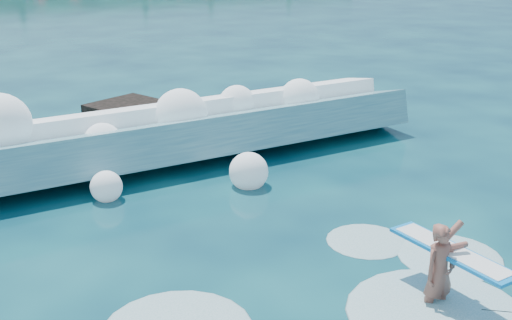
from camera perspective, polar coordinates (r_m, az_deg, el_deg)
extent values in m
plane|color=#07253A|center=(11.72, -1.51, -9.61)|extent=(200.00, 200.00, 0.00)
cube|color=teal|center=(16.43, -17.29, 0.12)|extent=(20.06, 3.05, 1.67)
cube|color=white|center=(17.04, -18.08, 2.48)|extent=(20.06, 1.41, 0.78)
cube|color=black|center=(17.28, -18.61, 0.32)|extent=(2.17, 2.07, 0.95)
cube|color=black|center=(18.99, -11.47, 3.07)|extent=(2.32, 2.10, 1.34)
imported|color=#985547|center=(10.84, 16.00, -9.66)|extent=(0.62, 0.42, 1.68)
cube|color=#0D86E1|center=(10.93, 17.00, -7.81)|extent=(0.64, 2.32, 0.06)
cube|color=white|center=(10.92, 17.00, -7.74)|extent=(0.53, 2.13, 0.06)
cylinder|color=black|center=(10.36, 21.46, -12.45)|extent=(0.01, 0.91, 0.43)
sphere|color=white|center=(16.57, -13.46, 1.52)|extent=(0.99, 0.99, 0.99)
sphere|color=white|center=(17.36, -6.69, 3.98)|extent=(1.44, 1.44, 1.44)
sphere|color=white|center=(18.50, -1.70, 5.05)|extent=(1.06, 1.06, 1.06)
sphere|color=white|center=(19.10, 3.88, 5.47)|extent=(1.18, 1.18, 1.18)
sphere|color=white|center=(14.87, -13.16, -2.33)|extent=(0.73, 0.73, 0.73)
sphere|color=white|center=(15.27, -0.66, -1.04)|extent=(0.94, 0.94, 0.94)
ellipsoid|color=silver|center=(10.83, 15.91, -13.08)|extent=(2.95, 2.95, 0.15)
ellipsoid|color=silver|center=(12.64, 16.84, -8.23)|extent=(1.95, 1.95, 0.10)
ellipsoid|color=silver|center=(12.87, 9.78, -7.11)|extent=(1.58, 1.58, 0.08)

